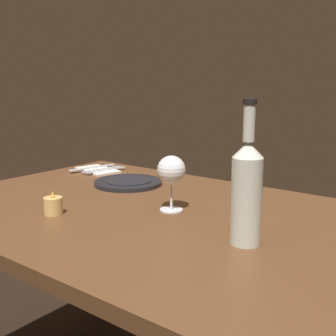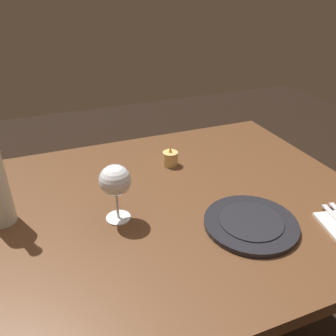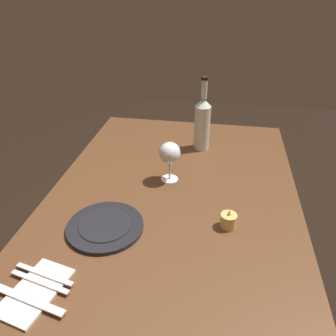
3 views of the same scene
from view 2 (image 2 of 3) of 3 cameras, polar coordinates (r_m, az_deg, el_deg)
dining_table at (r=1.02m, az=-3.70°, el=-10.47°), size 1.30×0.90×0.74m
wine_glass_left at (r=0.87m, az=-8.84°, el=-2.31°), size 0.08×0.08×0.16m
votive_candle at (r=1.16m, az=0.39°, el=1.55°), size 0.05×0.05×0.07m
dinner_plate at (r=0.92m, az=13.70°, el=-8.98°), size 0.24×0.24×0.02m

